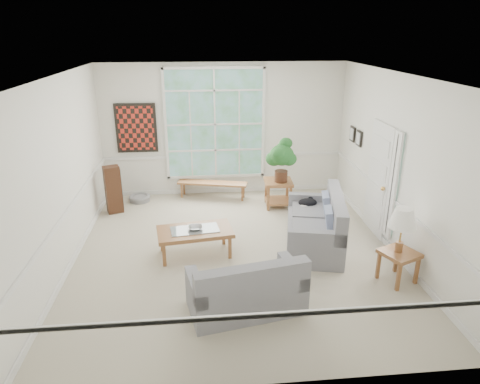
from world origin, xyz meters
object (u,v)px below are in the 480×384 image
at_px(coffee_table, 195,242).
at_px(end_table, 278,193).
at_px(loveseat_front, 246,283).
at_px(side_table, 398,266).
at_px(loveseat_right, 314,221).

distance_m(coffee_table, end_table, 2.70).
xyz_separation_m(loveseat_front, coffee_table, (-0.70, 1.61, -0.18)).
distance_m(loveseat_front, side_table, 2.45).
height_order(loveseat_front, side_table, loveseat_front).
relative_size(loveseat_right, loveseat_front, 1.17).
bearing_deg(loveseat_right, coffee_table, -164.22).
height_order(loveseat_right, coffee_table, loveseat_right).
relative_size(loveseat_front, side_table, 3.05).
xyz_separation_m(loveseat_right, coffee_table, (-2.11, -0.13, -0.25)).
relative_size(coffee_table, end_table, 2.12).
xyz_separation_m(loveseat_right, end_table, (-0.31, 1.88, -0.19)).
distance_m(loveseat_right, coffee_table, 2.13).
xyz_separation_m(coffee_table, end_table, (1.80, 2.00, 0.06)).
xyz_separation_m(coffee_table, side_table, (3.09, -1.14, 0.02)).
bearing_deg(coffee_table, side_table, -28.25).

